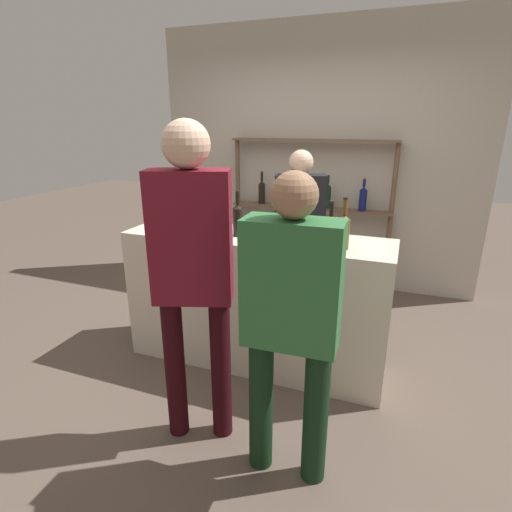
{
  "coord_description": "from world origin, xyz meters",
  "views": [
    {
      "loc": [
        0.97,
        -2.59,
        1.8
      ],
      "look_at": [
        0.0,
        0.0,
        0.87
      ],
      "focal_mm": 28.0,
      "sensor_mm": 36.0,
      "label": 1
    }
  ],
  "objects_px": {
    "counter_bottle_3": "(330,233)",
    "wine_glass": "(164,216)",
    "counter_bottle_1": "(192,213)",
    "customer_right": "(291,314)",
    "cork_jar": "(195,219)",
    "counter_bottle_0": "(289,217)",
    "counter_bottle_4": "(343,230)",
    "counter_bottle_2": "(238,219)",
    "customer_center": "(192,263)",
    "server_behind_counter": "(299,226)"
  },
  "relations": [
    {
      "from": "counter_bottle_1",
      "to": "counter_bottle_4",
      "type": "height_order",
      "value": "counter_bottle_1"
    },
    {
      "from": "cork_jar",
      "to": "customer_right",
      "type": "bearing_deg",
      "value": -43.82
    },
    {
      "from": "counter_bottle_3",
      "to": "counter_bottle_4",
      "type": "xyz_separation_m",
      "value": [
        0.07,
        0.08,
        0.0
      ]
    },
    {
      "from": "wine_glass",
      "to": "counter_bottle_4",
      "type": "bearing_deg",
      "value": 0.88
    },
    {
      "from": "counter_bottle_2",
      "to": "wine_glass",
      "type": "height_order",
      "value": "counter_bottle_2"
    },
    {
      "from": "counter_bottle_3",
      "to": "wine_glass",
      "type": "relative_size",
      "value": 2.15
    },
    {
      "from": "counter_bottle_4",
      "to": "customer_right",
      "type": "bearing_deg",
      "value": -96.7
    },
    {
      "from": "counter_bottle_1",
      "to": "wine_glass",
      "type": "bearing_deg",
      "value": -165.81
    },
    {
      "from": "counter_bottle_1",
      "to": "wine_glass",
      "type": "height_order",
      "value": "counter_bottle_1"
    },
    {
      "from": "wine_glass",
      "to": "counter_bottle_3",
      "type": "bearing_deg",
      "value": -2.61
    },
    {
      "from": "counter_bottle_2",
      "to": "customer_right",
      "type": "height_order",
      "value": "customer_right"
    },
    {
      "from": "counter_bottle_0",
      "to": "counter_bottle_3",
      "type": "distance_m",
      "value": 0.42
    },
    {
      "from": "counter_bottle_0",
      "to": "customer_center",
      "type": "bearing_deg",
      "value": -105.63
    },
    {
      "from": "counter_bottle_2",
      "to": "counter_bottle_1",
      "type": "bearing_deg",
      "value": -178.14
    },
    {
      "from": "cork_jar",
      "to": "counter_bottle_0",
      "type": "bearing_deg",
      "value": 0.15
    },
    {
      "from": "counter_bottle_2",
      "to": "cork_jar",
      "type": "relative_size",
      "value": 2.43
    },
    {
      "from": "counter_bottle_3",
      "to": "wine_glass",
      "type": "height_order",
      "value": "counter_bottle_3"
    },
    {
      "from": "counter_bottle_2",
      "to": "customer_center",
      "type": "xyz_separation_m",
      "value": [
        0.08,
        -0.81,
        -0.05
      ]
    },
    {
      "from": "wine_glass",
      "to": "cork_jar",
      "type": "xyz_separation_m",
      "value": [
        0.16,
        0.18,
        -0.05
      ]
    },
    {
      "from": "counter_bottle_1",
      "to": "counter_bottle_4",
      "type": "xyz_separation_m",
      "value": [
        1.11,
        -0.03,
        -0.02
      ]
    },
    {
      "from": "wine_glass",
      "to": "customer_center",
      "type": "xyz_separation_m",
      "value": [
        0.65,
        -0.75,
        -0.04
      ]
    },
    {
      "from": "counter_bottle_1",
      "to": "customer_right",
      "type": "height_order",
      "value": "customer_right"
    },
    {
      "from": "counter_bottle_1",
      "to": "server_behind_counter",
      "type": "distance_m",
      "value": 1.05
    },
    {
      "from": "customer_center",
      "to": "counter_bottle_4",
      "type": "bearing_deg",
      "value": -59.97
    },
    {
      "from": "counter_bottle_0",
      "to": "counter_bottle_3",
      "type": "relative_size",
      "value": 1.16
    },
    {
      "from": "counter_bottle_2",
      "to": "counter_bottle_0",
      "type": "bearing_deg",
      "value": 19.24
    },
    {
      "from": "counter_bottle_0",
      "to": "counter_bottle_3",
      "type": "height_order",
      "value": "counter_bottle_0"
    },
    {
      "from": "counter_bottle_1",
      "to": "customer_right",
      "type": "relative_size",
      "value": 0.22
    },
    {
      "from": "counter_bottle_4",
      "to": "counter_bottle_1",
      "type": "bearing_deg",
      "value": 178.29
    },
    {
      "from": "counter_bottle_0",
      "to": "customer_center",
      "type": "relative_size",
      "value": 0.2
    },
    {
      "from": "counter_bottle_3",
      "to": "counter_bottle_4",
      "type": "height_order",
      "value": "counter_bottle_4"
    },
    {
      "from": "customer_center",
      "to": "server_behind_counter",
      "type": "distance_m",
      "value": 1.64
    },
    {
      "from": "customer_right",
      "to": "wine_glass",
      "type": "bearing_deg",
      "value": 53.22
    },
    {
      "from": "counter_bottle_1",
      "to": "customer_center",
      "type": "bearing_deg",
      "value": -61.15
    },
    {
      "from": "counter_bottle_2",
      "to": "cork_jar",
      "type": "height_order",
      "value": "counter_bottle_2"
    },
    {
      "from": "counter_bottle_4",
      "to": "customer_center",
      "type": "xyz_separation_m",
      "value": [
        -0.67,
        -0.77,
        -0.05
      ]
    },
    {
      "from": "counter_bottle_1",
      "to": "counter_bottle_4",
      "type": "relative_size",
      "value": 1.07
    },
    {
      "from": "server_behind_counter",
      "to": "customer_center",
      "type": "bearing_deg",
      "value": -24.03
    },
    {
      "from": "counter_bottle_1",
      "to": "customer_center",
      "type": "distance_m",
      "value": 0.92
    },
    {
      "from": "counter_bottle_0",
      "to": "counter_bottle_4",
      "type": "height_order",
      "value": "counter_bottle_0"
    },
    {
      "from": "customer_center",
      "to": "cork_jar",
      "type": "bearing_deg",
      "value": 9.0
    },
    {
      "from": "wine_glass",
      "to": "customer_right",
      "type": "xyz_separation_m",
      "value": [
        1.22,
        -0.83,
        -0.19
      ]
    },
    {
      "from": "server_behind_counter",
      "to": "counter_bottle_0",
      "type": "bearing_deg",
      "value": -10.07
    },
    {
      "from": "counter_bottle_0",
      "to": "counter_bottle_3",
      "type": "xyz_separation_m",
      "value": [
        0.34,
        -0.24,
        -0.02
      ]
    },
    {
      "from": "counter_bottle_0",
      "to": "customer_right",
      "type": "xyz_separation_m",
      "value": [
        0.31,
        -1.02,
        -0.23
      ]
    },
    {
      "from": "counter_bottle_2",
      "to": "customer_center",
      "type": "bearing_deg",
      "value": -84.11
    },
    {
      "from": "cork_jar",
      "to": "customer_center",
      "type": "bearing_deg",
      "value": -62.12
    },
    {
      "from": "wine_glass",
      "to": "counter_bottle_0",
      "type": "bearing_deg",
      "value": 11.47
    },
    {
      "from": "counter_bottle_0",
      "to": "wine_glass",
      "type": "bearing_deg",
      "value": -168.53
    },
    {
      "from": "counter_bottle_0",
      "to": "server_behind_counter",
      "type": "relative_size",
      "value": 0.24
    }
  ]
}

